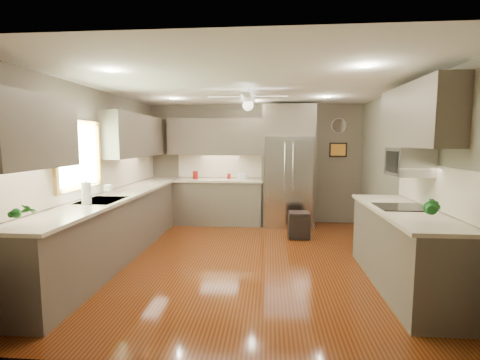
# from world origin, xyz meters

# --- Properties ---
(floor) EXTENTS (5.00, 5.00, 0.00)m
(floor) POSITION_xyz_m (0.00, 0.00, 0.00)
(floor) COLOR #481709
(floor) RESTS_ON ground
(ceiling) EXTENTS (5.00, 5.00, 0.00)m
(ceiling) POSITION_xyz_m (0.00, 0.00, 2.50)
(ceiling) COLOR white
(ceiling) RESTS_ON ground
(wall_back) EXTENTS (4.50, 0.00, 4.50)m
(wall_back) POSITION_xyz_m (0.00, 2.50, 1.25)
(wall_back) COLOR #62594A
(wall_back) RESTS_ON ground
(wall_front) EXTENTS (4.50, 0.00, 4.50)m
(wall_front) POSITION_xyz_m (0.00, -2.50, 1.25)
(wall_front) COLOR #62594A
(wall_front) RESTS_ON ground
(wall_left) EXTENTS (0.00, 5.00, 5.00)m
(wall_left) POSITION_xyz_m (-2.25, 0.00, 1.25)
(wall_left) COLOR #62594A
(wall_left) RESTS_ON ground
(wall_right) EXTENTS (0.00, 5.00, 5.00)m
(wall_right) POSITION_xyz_m (2.25, 0.00, 1.25)
(wall_right) COLOR #62594A
(wall_right) RESTS_ON ground
(canister_a) EXTENTS (0.14, 0.14, 0.18)m
(canister_a) POSITION_xyz_m (-1.22, 2.19, 1.02)
(canister_a) COLOR maroon
(canister_a) RESTS_ON back_run
(canister_c) EXTENTS (0.12, 0.12, 0.16)m
(canister_c) POSITION_xyz_m (-0.79, 2.24, 1.03)
(canister_c) COLOR beige
(canister_c) RESTS_ON back_run
(canister_d) EXTENTS (0.09, 0.09, 0.11)m
(canister_d) POSITION_xyz_m (-0.52, 2.25, 1.00)
(canister_d) COLOR maroon
(canister_d) RESTS_ON back_run
(soap_bottle) EXTENTS (0.10, 0.11, 0.20)m
(soap_bottle) POSITION_xyz_m (-2.06, 0.01, 1.04)
(soap_bottle) COLOR white
(soap_bottle) RESTS_ON left_run
(potted_plant_left) EXTENTS (0.16, 0.12, 0.29)m
(potted_plant_left) POSITION_xyz_m (-1.94, -1.97, 1.08)
(potted_plant_left) COLOR #1A5D1D
(potted_plant_left) RESTS_ON left_run
(potted_plant_right) EXTENTS (0.21, 0.18, 0.31)m
(potted_plant_right) POSITION_xyz_m (1.91, -1.50, 1.09)
(potted_plant_right) COLOR #1A5D1D
(potted_plant_right) RESTS_ON right_run
(bowl) EXTENTS (0.25, 0.25, 0.05)m
(bowl) POSITION_xyz_m (-0.23, 2.20, 0.97)
(bowl) COLOR beige
(bowl) RESTS_ON back_run
(left_run) EXTENTS (0.65, 4.70, 1.45)m
(left_run) POSITION_xyz_m (-1.95, 0.15, 0.48)
(left_run) COLOR #4D4138
(left_run) RESTS_ON ground
(back_run) EXTENTS (1.85, 0.65, 1.45)m
(back_run) POSITION_xyz_m (-0.72, 2.20, 0.48)
(back_run) COLOR #4D4138
(back_run) RESTS_ON ground
(uppers) EXTENTS (4.50, 4.70, 0.95)m
(uppers) POSITION_xyz_m (-0.74, 0.71, 1.87)
(uppers) COLOR #4D4138
(uppers) RESTS_ON wall_left
(window) EXTENTS (0.05, 1.12, 0.92)m
(window) POSITION_xyz_m (-2.22, -0.50, 1.55)
(window) COLOR #BFF2B2
(window) RESTS_ON wall_left
(sink) EXTENTS (0.50, 0.70, 0.32)m
(sink) POSITION_xyz_m (-1.93, -0.50, 0.91)
(sink) COLOR silver
(sink) RESTS_ON left_run
(refrigerator) EXTENTS (1.06, 0.75, 2.45)m
(refrigerator) POSITION_xyz_m (0.70, 2.16, 1.19)
(refrigerator) COLOR silver
(refrigerator) RESTS_ON ground
(right_run) EXTENTS (0.70, 2.20, 1.45)m
(right_run) POSITION_xyz_m (1.93, -0.80, 0.48)
(right_run) COLOR #4D4138
(right_run) RESTS_ON ground
(microwave) EXTENTS (0.43, 0.55, 0.34)m
(microwave) POSITION_xyz_m (2.03, -0.55, 1.48)
(microwave) COLOR silver
(microwave) RESTS_ON wall_right
(ceiling_fan) EXTENTS (1.18, 1.18, 0.32)m
(ceiling_fan) POSITION_xyz_m (-0.00, 0.30, 2.33)
(ceiling_fan) COLOR white
(ceiling_fan) RESTS_ON ceiling
(recessed_lights) EXTENTS (2.84, 3.14, 0.01)m
(recessed_lights) POSITION_xyz_m (-0.04, 0.40, 2.49)
(recessed_lights) COLOR white
(recessed_lights) RESTS_ON ceiling
(wall_clock) EXTENTS (0.30, 0.03, 0.30)m
(wall_clock) POSITION_xyz_m (1.75, 2.48, 2.05)
(wall_clock) COLOR white
(wall_clock) RESTS_ON wall_back
(framed_print) EXTENTS (0.36, 0.03, 0.30)m
(framed_print) POSITION_xyz_m (1.75, 2.48, 1.55)
(framed_print) COLOR black
(framed_print) RESTS_ON wall_back
(stool) EXTENTS (0.38, 0.38, 0.46)m
(stool) POSITION_xyz_m (0.86, 1.21, 0.24)
(stool) COLOR black
(stool) RESTS_ON ground
(paper_towel) EXTENTS (0.12, 0.12, 0.30)m
(paper_towel) POSITION_xyz_m (-1.96, -0.81, 1.08)
(paper_towel) COLOR white
(paper_towel) RESTS_ON left_run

